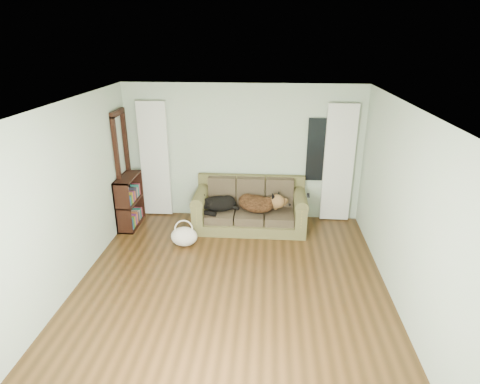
# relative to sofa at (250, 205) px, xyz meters

# --- Properties ---
(floor) EXTENTS (5.00, 5.00, 0.00)m
(floor) POSITION_rel_sofa_xyz_m (-0.17, -1.97, -0.45)
(floor) COLOR #38240F
(floor) RESTS_ON ground
(ceiling) EXTENTS (5.00, 5.00, 0.00)m
(ceiling) POSITION_rel_sofa_xyz_m (-0.17, -1.97, 2.15)
(ceiling) COLOR white
(ceiling) RESTS_ON ground
(wall_back) EXTENTS (4.50, 0.04, 2.60)m
(wall_back) POSITION_rel_sofa_xyz_m (-0.17, 0.53, 0.85)
(wall_back) COLOR #ADB8A9
(wall_back) RESTS_ON ground
(wall_left) EXTENTS (0.04, 5.00, 2.60)m
(wall_left) POSITION_rel_sofa_xyz_m (-2.42, -1.97, 0.85)
(wall_left) COLOR #ADB8A9
(wall_left) RESTS_ON ground
(wall_right) EXTENTS (0.04, 5.00, 2.60)m
(wall_right) POSITION_rel_sofa_xyz_m (2.08, -1.97, 0.85)
(wall_right) COLOR #ADB8A9
(wall_right) RESTS_ON ground
(curtain_left) EXTENTS (0.55, 0.08, 2.25)m
(curtain_left) POSITION_rel_sofa_xyz_m (-1.87, 0.45, 0.70)
(curtain_left) COLOR silver
(curtain_left) RESTS_ON ground
(curtain_right) EXTENTS (0.55, 0.08, 2.25)m
(curtain_right) POSITION_rel_sofa_xyz_m (1.63, 0.45, 0.70)
(curtain_right) COLOR silver
(curtain_right) RESTS_ON ground
(window_pane) EXTENTS (0.50, 0.03, 1.20)m
(window_pane) POSITION_rel_sofa_xyz_m (1.28, 0.50, 0.95)
(window_pane) COLOR black
(window_pane) RESTS_ON wall_back
(door_casing) EXTENTS (0.07, 0.60, 2.10)m
(door_casing) POSITION_rel_sofa_xyz_m (-2.37, 0.08, 0.60)
(door_casing) COLOR black
(door_casing) RESTS_ON ground
(sofa) EXTENTS (2.05, 0.89, 0.84)m
(sofa) POSITION_rel_sofa_xyz_m (0.00, 0.00, 0.00)
(sofa) COLOR brown
(sofa) RESTS_ON floor
(dog_black_lab) EXTENTS (0.68, 0.52, 0.27)m
(dog_black_lab) POSITION_rel_sofa_xyz_m (-0.60, -0.05, 0.03)
(dog_black_lab) COLOR black
(dog_black_lab) RESTS_ON sofa
(dog_shepherd) EXTENTS (0.88, 0.79, 0.32)m
(dog_shepherd) POSITION_rel_sofa_xyz_m (0.16, -0.02, 0.04)
(dog_shepherd) COLOR black
(dog_shepherd) RESTS_ON sofa
(tv_remote) EXTENTS (0.05, 0.16, 0.02)m
(tv_remote) POSITION_rel_sofa_xyz_m (1.05, -0.12, 0.28)
(tv_remote) COLOR black
(tv_remote) RESTS_ON sofa
(tote_bag) EXTENTS (0.53, 0.45, 0.33)m
(tote_bag) POSITION_rel_sofa_xyz_m (-1.09, -0.79, -0.29)
(tote_bag) COLOR beige
(tote_bag) RESTS_ON floor
(bookshelf) EXTENTS (0.39, 0.81, 0.98)m
(bookshelf) POSITION_rel_sofa_xyz_m (-2.26, -0.08, 0.05)
(bookshelf) COLOR black
(bookshelf) RESTS_ON floor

